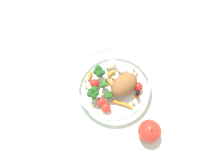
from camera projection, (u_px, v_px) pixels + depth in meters
The scene contains 3 objects.
ground_plane at pixel (111, 85), 0.72m from camera, with size 2.40×2.40×0.00m, color silver.
food_container at pixel (114, 83), 0.69m from camera, with size 0.24×0.24×0.07m.
loose_apple at pixel (150, 131), 0.64m from camera, with size 0.07×0.07×0.08m.
Camera 1 is at (-0.18, 0.19, 0.68)m, focal length 35.24 mm.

